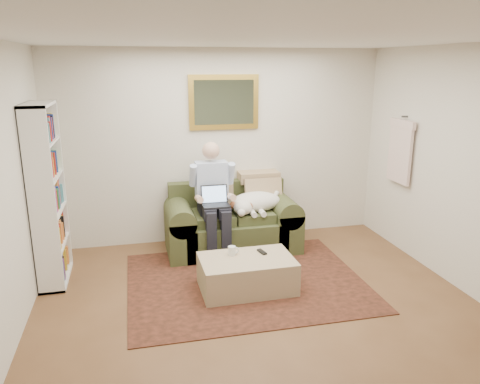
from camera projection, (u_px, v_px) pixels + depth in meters
name	position (u px, v px, depth m)	size (l,w,h in m)	color
room_shell	(263.00, 185.00, 4.35)	(4.51, 5.00, 2.61)	brown
rug	(246.00, 281.00, 5.31)	(2.62, 2.10, 0.01)	black
sofa	(232.00, 227.00, 6.20)	(1.72, 0.87, 1.03)	#3A4323
seated_man	(214.00, 201.00, 5.88)	(0.57, 0.81, 1.44)	#8CA1D8
laptop	(215.00, 200.00, 5.81)	(0.33, 0.26, 0.24)	black
sleeping_dog	(256.00, 202.00, 6.09)	(0.71, 0.44, 0.26)	white
ottoman	(247.00, 274.00, 5.09)	(1.00, 0.64, 0.37)	tan
coffee_mug	(232.00, 251.00, 5.12)	(0.08, 0.08, 0.10)	white
tv_remote	(262.00, 252.00, 5.19)	(0.05, 0.15, 0.02)	black
bookshelf	(47.00, 195.00, 5.13)	(0.28, 0.80, 2.00)	white
wall_mirror	(224.00, 102.00, 6.19)	(0.94, 0.04, 0.72)	gold
hanging_shirt	(400.00, 148.00, 5.99)	(0.06, 0.52, 0.90)	#F2D5C7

